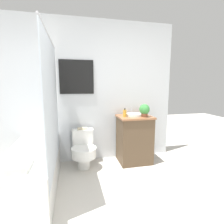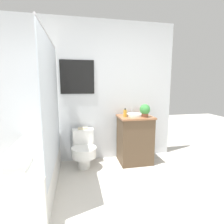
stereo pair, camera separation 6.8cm
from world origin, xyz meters
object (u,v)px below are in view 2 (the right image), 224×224
(toilet, at_px, (84,148))
(potted_plant, at_px, (145,110))
(book_on_tank, at_px, (83,128))
(sink, at_px, (135,115))
(soap_bottle, at_px, (125,113))

(toilet, height_order, potted_plant, potted_plant)
(potted_plant, height_order, book_on_tank, potted_plant)
(toilet, bearing_deg, sink, 1.70)
(toilet, bearing_deg, potted_plant, -5.83)
(toilet, height_order, book_on_tank, book_on_tank)
(sink, bearing_deg, book_on_tank, 172.94)
(potted_plant, bearing_deg, toilet, 174.17)
(potted_plant, distance_m, book_on_tank, 1.12)
(soap_bottle, xyz_separation_m, book_on_tank, (-0.71, 0.16, -0.27))
(sink, distance_m, book_on_tank, 0.94)
(book_on_tank, bearing_deg, toilet, -90.00)
(toilet, relative_size, sink, 1.85)
(soap_bottle, distance_m, book_on_tank, 0.78)
(book_on_tank, bearing_deg, soap_bottle, -12.81)
(potted_plant, bearing_deg, book_on_tank, 166.71)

